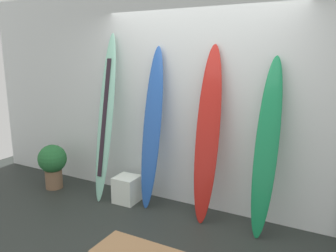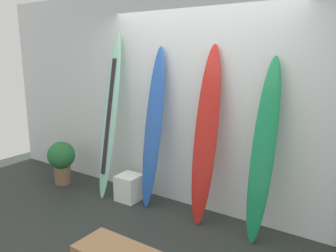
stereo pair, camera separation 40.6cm
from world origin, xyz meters
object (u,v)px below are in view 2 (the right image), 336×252
at_px(surfboard_seafoam, 110,117).
at_px(surfboard_emerald, 263,152).
at_px(display_block_left, 129,187).
at_px(potted_plant, 62,159).
at_px(surfboard_cobalt, 153,129).
at_px(surfboard_crimson, 206,137).

height_order(surfboard_seafoam, surfboard_emerald, surfboard_seafoam).
distance_m(surfboard_emerald, display_block_left, 1.95).
xyz_separation_m(surfboard_seafoam, potted_plant, (-0.89, -0.16, -0.73)).
relative_size(surfboard_cobalt, surfboard_emerald, 1.06).
xyz_separation_m(surfboard_seafoam, surfboard_crimson, (1.44, 0.07, -0.10)).
distance_m(surfboard_emerald, potted_plant, 3.08).
height_order(surfboard_seafoam, surfboard_crimson, surfboard_seafoam).
height_order(surfboard_seafoam, potted_plant, surfboard_seafoam).
bearing_deg(display_block_left, potted_plant, -173.93).
bearing_deg(surfboard_cobalt, display_block_left, -163.14).
relative_size(surfboard_crimson, display_block_left, 5.89).
relative_size(surfboard_crimson, potted_plant, 3.15).
height_order(surfboard_crimson, surfboard_emerald, surfboard_crimson).
bearing_deg(display_block_left, surfboard_cobalt, 16.86).
height_order(surfboard_cobalt, display_block_left, surfboard_cobalt).
height_order(surfboard_emerald, display_block_left, surfboard_emerald).
bearing_deg(surfboard_crimson, surfboard_emerald, -1.53).
bearing_deg(display_block_left, surfboard_seafoam, 174.69).
bearing_deg(surfboard_emerald, display_block_left, -177.44).
bearing_deg(surfboard_cobalt, surfboard_emerald, -0.94).
bearing_deg(surfboard_crimson, display_block_left, -174.92).
distance_m(surfboard_cobalt, surfboard_crimson, 0.76).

